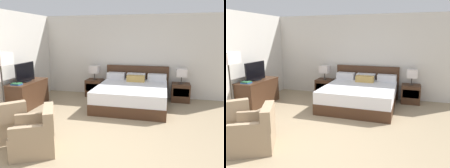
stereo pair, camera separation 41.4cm
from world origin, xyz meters
The scene contains 15 objects.
ground_plane centered at (0.00, 0.00, 0.00)m, with size 11.78×11.78×0.00m, color #998466.
wall_back centered at (0.00, 3.96, 1.28)m, with size 6.85×0.06×2.56m, color beige.
wall_left centered at (-2.85, 1.66, 1.28)m, with size 0.06×5.73×2.56m, color beige.
bed centered at (0.25, 2.90, 0.32)m, with size 1.96×2.08×1.00m.
nightstand_left centered at (-1.08, 3.63, 0.27)m, with size 0.52×0.48×0.53m.
nightstand_right centered at (1.59, 3.63, 0.27)m, with size 0.52×0.48×0.53m.
table_lamp_left centered at (-1.08, 3.63, 0.86)m, with size 0.29×0.29×0.44m.
table_lamp_right centered at (1.59, 3.63, 0.86)m, with size 0.29×0.29×0.44m.
dresser centered at (-2.52, 2.13, 0.36)m, with size 0.56×1.26×0.70m.
tv centered at (-2.52, 2.09, 0.95)m, with size 0.18×0.77×0.51m.
book_red_cover centered at (-2.52, 1.69, 0.72)m, with size 0.24×0.18×0.03m, color #234C8E.
book_blue_cover centered at (-2.52, 1.69, 0.74)m, with size 0.23×0.16×0.03m, color #2D7042.
armchair_by_window centered at (-1.75, 0.30, 0.28)m, with size 0.97×0.97×0.76m.
armchair_companion centered at (-0.94, 0.01, 0.28)m, with size 0.93×0.93×0.76m.
floor_lamp centered at (-2.24, 0.89, 1.36)m, with size 0.39×0.39×1.58m.
Camera 1 is at (1.10, -2.96, 1.92)m, focal length 35.00 mm.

